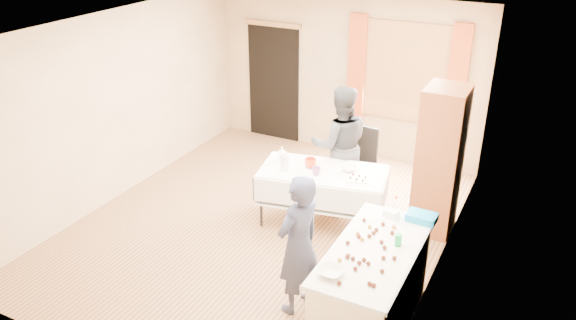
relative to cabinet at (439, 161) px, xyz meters
The scene contains 29 objects.
floor 2.41m from the cabinet, 154.28° to the right, with size 4.50×5.50×0.02m, color #9E7047.
ceiling 2.76m from the cabinet, 154.28° to the right, with size 4.50×5.50×0.02m, color white.
wall_back 2.71m from the cabinet, 137.85° to the left, with size 4.50×0.02×2.60m, color tan.
wall_front 4.23m from the cabinet, 118.15° to the right, with size 4.50×0.02×2.60m, color tan.
wall_left 4.37m from the cabinet, 167.29° to the right, with size 0.02×5.50×2.60m, color tan.
wall_right 1.05m from the cabinet, 74.27° to the right, with size 0.02×5.50×2.60m, color tan.
window_frame 2.09m from the cabinet, 119.34° to the left, with size 1.32×0.06×1.52m, color olive.
window_pane 2.08m from the cabinet, 119.55° to the left, with size 1.20×0.02×1.40m, color white.
curtain_left 2.52m from the cabinet, 135.96° to the left, with size 0.28×0.06×1.65m, color #AB461F.
curtain_right 1.81m from the cabinet, 97.00° to the left, with size 0.28×0.06×1.65m, color #AB461F.
doorway 3.74m from the cabinet, 151.70° to the left, with size 0.95×0.04×2.00m, color black.
door_lintel 3.87m from the cabinet, 152.11° to the left, with size 1.05×0.06×0.08m, color olive.
cabinet is the anchor object (origin of this frame).
counter 2.19m from the cabinet, 92.69° to the right, with size 0.77×1.62×0.91m.
party_table 1.52m from the cabinet, 159.15° to the right, with size 1.76×1.13×0.75m.
chair 1.41m from the cabinet, 162.42° to the left, with size 0.45×0.45×1.01m.
girl 2.37m from the cabinet, 111.44° to the right, with size 0.52×0.64×1.54m, color #252841.
woman 1.39m from the cabinet, behind, with size 1.03×0.96×1.68m, color black.
soda_can 1.97m from the cabinet, 87.88° to the right, with size 0.07×0.07×0.12m, color #137E38.
mixing_bowl 2.70m from the cabinet, 96.81° to the right, with size 0.24×0.24×0.06m, color white.
foam_block 1.50m from the cabinet, 95.63° to the right, with size 0.15×0.10×0.08m, color white.
blue_basket 1.43m from the cabinet, 83.81° to the right, with size 0.30×0.20×0.08m, color #0D84C9.
pitcher 1.93m from the cabinet, 157.86° to the right, with size 0.11×0.11×0.22m, color silver.
cup_red 1.61m from the cabinet, 161.96° to the right, with size 0.18×0.18×0.12m, color #DE4115.
cup_rainbow 1.53m from the cabinet, 153.99° to the right, with size 0.15×0.15×0.10m, color red.
small_bowl 1.12m from the cabinet, 160.55° to the right, with size 0.19×0.19×0.06m, color white.
pastry_tray 1.04m from the cabinet, 146.78° to the right, with size 0.28×0.20×0.02m, color white.
bottle 2.02m from the cabinet, 166.87° to the right, with size 0.11×0.11×0.18m, color white.
cake_balls 2.18m from the cabinet, 93.83° to the right, with size 0.52×1.13×0.04m.
Camera 1 is at (3.17, -5.48, 3.92)m, focal length 35.00 mm.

